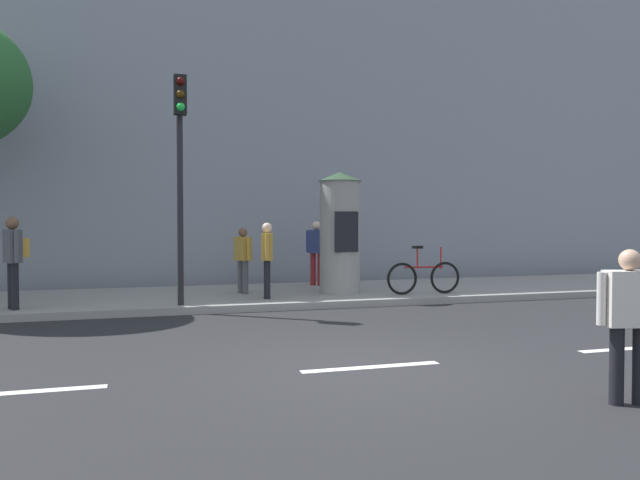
{
  "coord_description": "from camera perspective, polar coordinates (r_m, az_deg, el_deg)",
  "views": [
    {
      "loc": [
        -2.83,
        -7.23,
        1.83
      ],
      "look_at": [
        -0.06,
        2.0,
        1.52
      ],
      "focal_mm": 35.39,
      "sensor_mm": 36.0,
      "label": 1
    }
  ],
  "objects": [
    {
      "name": "sidewalk_curb",
      "position": [
        14.62,
        -5.42,
        -5.04
      ],
      "size": [
        36.0,
        4.0,
        0.15
      ],
      "primitive_type": "cube",
      "color": "gray",
      "rests_on": "ground_plane"
    },
    {
      "name": "building_backdrop",
      "position": [
        19.67,
        -8.35,
        10.52
      ],
      "size": [
        36.0,
        5.0,
        9.59
      ],
      "primitive_type": "cube",
      "color": "gray",
      "rests_on": "ground_plane"
    },
    {
      "name": "pedestrian_tallest",
      "position": [
        16.05,
        -0.31,
        -0.75
      ],
      "size": [
        0.48,
        0.42,
        1.64
      ],
      "color": "maroon",
      "rests_on": "sidewalk_curb"
    },
    {
      "name": "pedestrian_in_light_jacket",
      "position": [
        14.42,
        -6.99,
        -1.39
      ],
      "size": [
        0.37,
        0.58,
        1.49
      ],
      "color": "#4C4C51",
      "rests_on": "sidewalk_curb"
    },
    {
      "name": "pedestrian_with_backpack",
      "position": [
        13.06,
        -25.94,
        -1.19
      ],
      "size": [
        0.49,
        0.52,
        1.73
      ],
      "color": "black",
      "rests_on": "sidewalk_curb"
    },
    {
      "name": "ground_plane",
      "position": [
        7.98,
        4.65,
        -11.4
      ],
      "size": [
        80.0,
        80.0,
        0.0
      ],
      "primitive_type": "plane",
      "color": "#232326"
    },
    {
      "name": "lane_markings",
      "position": [
        7.98,
        4.65,
        -11.38
      ],
      "size": [
        25.8,
        0.16,
        0.01
      ],
      "color": "silver",
      "rests_on": "ground_plane"
    },
    {
      "name": "poster_column",
      "position": [
        14.41,
        1.8,
        0.75
      ],
      "size": [
        1.01,
        1.01,
        2.76
      ],
      "color": "gray",
      "rests_on": "sidewalk_curb"
    },
    {
      "name": "bicycle_leaning",
      "position": [
        14.4,
        9.36,
        -3.31
      ],
      "size": [
        1.77,
        0.11,
        1.09
      ],
      "color": "black",
      "rests_on": "sidewalk_curb"
    },
    {
      "name": "pedestrian_in_red_top",
      "position": [
        6.95,
        26.16,
        -6.01
      ],
      "size": [
        0.63,
        0.35,
        1.54
      ],
      "color": "black",
      "rests_on": "ground_plane"
    },
    {
      "name": "pedestrian_with_bag",
      "position": [
        13.47,
        -4.81,
        -1.26
      ],
      "size": [
        0.33,
        0.64,
        1.61
      ],
      "color": "black",
      "rests_on": "sidewalk_curb"
    },
    {
      "name": "traffic_light",
      "position": [
        12.58,
        -12.53,
        7.74
      ],
      "size": [
        0.24,
        0.45,
        4.44
      ],
      "color": "black",
      "rests_on": "sidewalk_curb"
    }
  ]
}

